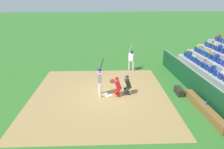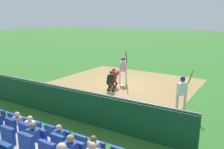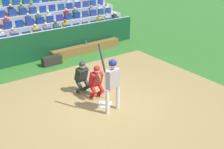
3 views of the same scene
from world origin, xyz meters
TOP-DOWN VIEW (x-y plane):
  - ground_plane at (0.00, 0.00)m, footprint 160.00×160.00m
  - infield_dirt_patch at (0.00, 0.50)m, footprint 9.83×8.99m
  - home_plate_marker at (0.00, 0.00)m, footprint 0.62×0.62m
  - batter_at_plate at (0.03, 0.47)m, footprint 0.67×0.44m
  - catcher_crouching at (-0.09, -0.61)m, footprint 0.48×0.72m
  - home_plate_umpire at (0.10, -1.28)m, footprint 0.47×0.47m
  - dugout_wall at (0.00, -5.62)m, footprint 12.05×0.24m
  - dugout_bench at (-2.53, -5.07)m, footprint 4.12×0.40m
  - water_bottle_on_bench at (-2.51, -5.11)m, footprint 0.07×0.07m
  - equipment_duffel_bag at (-0.21, -4.57)m, footprint 0.95×0.39m
  - on_deck_batter at (4.66, -2.30)m, footprint 0.76×0.48m

SIDE VIEW (x-z plane):
  - ground_plane at x=0.00m, z-range 0.00..0.00m
  - infield_dirt_patch at x=0.00m, z-range 0.00..0.01m
  - home_plate_marker at x=0.00m, z-range 0.01..0.02m
  - equipment_duffel_bag at x=-0.21m, z-range 0.00..0.43m
  - dugout_bench at x=-2.53m, z-range 0.00..0.44m
  - water_bottle_on_bench at x=-2.51m, z-range 0.44..0.64m
  - dugout_wall at x=0.00m, z-range -0.03..1.41m
  - home_plate_umpire at x=0.10m, z-range 0.06..1.36m
  - catcher_crouching at x=-0.09m, z-range 0.07..1.38m
  - on_deck_batter at x=4.66m, z-range -0.01..2.18m
  - batter_at_plate at x=0.03m, z-range -0.01..2.37m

